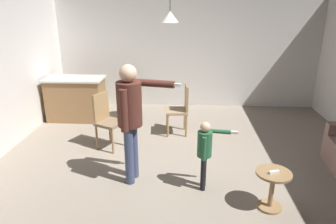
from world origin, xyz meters
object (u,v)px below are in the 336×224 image
Objects in this scene: person_adult at (131,112)px; dining_chair_by_counter at (180,107)px; side_table_by_couch at (272,186)px; dining_chair_near_wall at (107,119)px; kitchen_counter at (76,99)px; person_child at (205,148)px; spare_remote_on_table at (274,172)px; potted_plant_corner at (129,100)px.

dining_chair_by_counter is (0.66, 1.77, -0.53)m from person_adult.
dining_chair_near_wall reaches higher than side_table_by_couch.
kitchen_counter is 2.42m from dining_chair_by_counter.
person_child is (1.03, -0.16, -0.45)m from person_adult.
spare_remote_on_table reaches higher than side_table_by_couch.
dining_chair_near_wall is (-1.67, 1.25, -0.08)m from person_child.
spare_remote_on_table is (0.82, -0.44, -0.08)m from person_child.
person_adult reaches higher than dining_chair_near_wall.
kitchen_counter is at bearing -168.96° from potted_plant_corner.
dining_chair_by_counter is 1.00× the size of dining_chair_near_wall.
spare_remote_on_table is at bearing -104.65° from side_table_by_couch.
dining_chair_by_counter is at bearing 116.96° from side_table_by_couch.
potted_plant_corner is (1.14, 0.22, -0.07)m from kitchen_counter.
person_child is (2.69, -2.61, 0.14)m from kitchen_counter.
person_child is (-0.82, 0.41, 0.30)m from side_table_by_couch.
kitchen_counter is at bearing 138.97° from spare_remote_on_table.
potted_plant_corner is (-1.18, 0.90, -0.14)m from dining_chair_by_counter.
dining_chair_by_counter is 7.69× the size of spare_remote_on_table.
dining_chair_near_wall is at bearing 145.71° from spare_remote_on_table.
potted_plant_corner is (-2.38, 3.24, 0.08)m from side_table_by_couch.
person_child is 7.71× the size of spare_remote_on_table.
dining_chair_near_wall is at bearing -119.37° from person_child.
potted_plant_corner is at bearing 126.22° from side_table_by_couch.
spare_remote_on_table is at bearing 82.03° from dining_chair_near_wall.
person_child is at bearing 92.65° from person_adult.
person_adult is at bearing -55.89° from kitchen_counter.
person_adult is at bearing 162.91° from side_table_by_couch.
kitchen_counter reaches higher than potted_plant_corner.
person_child reaches higher than potted_plant_corner.
kitchen_counter is 2.42× the size of side_table_by_couch.
dining_chair_by_counter is (2.32, -0.68, 0.07)m from kitchen_counter.
person_adult is at bearing 56.49° from dining_chair_near_wall.
person_adult is 1.73× the size of person_child.
dining_chair_by_counter is at bearing 144.03° from dining_chair_near_wall.
potted_plant_corner is (-1.55, 2.83, -0.21)m from person_child.
side_table_by_couch is 0.21m from spare_remote_on_table.
person_child is at bearing -44.13° from kitchen_counter.
dining_chair_by_counter is 1.47m from dining_chair_near_wall.
dining_chair_by_counter reaches higher than side_table_by_couch.
dining_chair_near_wall is at bearing 146.28° from side_table_by_couch.
potted_plant_corner is 5.70× the size of spare_remote_on_table.
dining_chair_by_counter is at bearing -161.66° from person_child.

